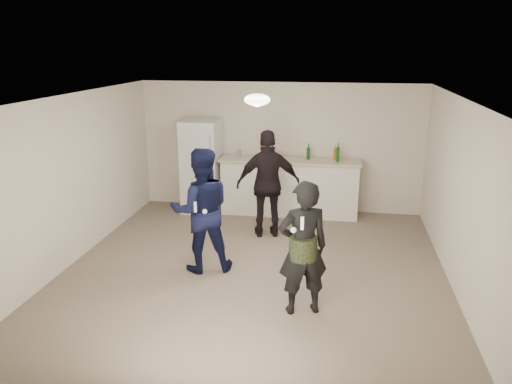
% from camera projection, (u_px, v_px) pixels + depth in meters
% --- Properties ---
extents(floor, '(6.00, 6.00, 0.00)m').
position_uv_depth(floor, '(254.00, 271.00, 7.28)').
color(floor, '#6B5B4C').
rests_on(floor, ground).
extents(ceiling, '(6.00, 6.00, 0.00)m').
position_uv_depth(ceiling, '(253.00, 98.00, 6.57)').
color(ceiling, silver).
rests_on(ceiling, wall_back).
extents(wall_back, '(6.00, 0.00, 6.00)m').
position_uv_depth(wall_back, '(280.00, 147.00, 9.76)').
color(wall_back, beige).
rests_on(wall_back, floor).
extents(wall_front, '(6.00, 0.00, 6.00)m').
position_uv_depth(wall_front, '(191.00, 289.00, 4.09)').
color(wall_front, beige).
rests_on(wall_front, floor).
extents(wall_left, '(0.00, 6.00, 6.00)m').
position_uv_depth(wall_left, '(71.00, 180.00, 7.37)').
color(wall_left, beige).
rests_on(wall_left, floor).
extents(wall_right, '(0.00, 6.00, 6.00)m').
position_uv_depth(wall_right, '(462.00, 199.00, 6.49)').
color(wall_right, beige).
rests_on(wall_right, floor).
extents(counter, '(2.60, 0.56, 1.05)m').
position_uv_depth(counter, '(290.00, 188.00, 9.62)').
color(counter, silver).
rests_on(counter, floor).
extents(counter_top, '(2.68, 0.64, 0.04)m').
position_uv_depth(counter_top, '(290.00, 160.00, 9.46)').
color(counter_top, beige).
rests_on(counter_top, counter).
extents(fridge, '(0.70, 0.70, 1.80)m').
position_uv_depth(fridge, '(202.00, 166.00, 9.72)').
color(fridge, silver).
rests_on(fridge, floor).
extents(fridge_handle, '(0.02, 0.02, 0.60)m').
position_uv_depth(fridge_handle, '(210.00, 150.00, 9.21)').
color(fridge_handle, silver).
rests_on(fridge_handle, fridge).
extents(ceiling_dome, '(0.36, 0.36, 0.16)m').
position_uv_depth(ceiling_dome, '(257.00, 100.00, 6.87)').
color(ceiling_dome, white).
rests_on(ceiling_dome, ceiling).
extents(shaker, '(0.08, 0.08, 0.17)m').
position_uv_depth(shaker, '(239.00, 154.00, 9.49)').
color(shaker, silver).
rests_on(shaker, counter_top).
extents(man, '(1.06, 0.94, 1.81)m').
position_uv_depth(man, '(201.00, 210.00, 7.11)').
color(man, '#0F1540').
rests_on(man, floor).
extents(woman, '(0.71, 0.59, 1.68)m').
position_uv_depth(woman, '(303.00, 248.00, 5.96)').
color(woman, black).
rests_on(woman, floor).
extents(camo_shorts, '(0.34, 0.34, 0.28)m').
position_uv_depth(camo_shorts, '(303.00, 248.00, 5.96)').
color(camo_shorts, '#2D3A1A').
rests_on(camo_shorts, woman).
extents(spectator, '(1.15, 0.70, 1.84)m').
position_uv_depth(spectator, '(268.00, 184.00, 8.40)').
color(spectator, black).
rests_on(spectator, floor).
extents(remote_man, '(0.04, 0.04, 0.15)m').
position_uv_depth(remote_man, '(195.00, 207.00, 6.81)').
color(remote_man, silver).
rests_on(remote_man, man).
extents(nunchuk_man, '(0.07, 0.07, 0.07)m').
position_uv_depth(nunchuk_man, '(205.00, 212.00, 6.84)').
color(nunchuk_man, white).
rests_on(nunchuk_man, man).
extents(remote_woman, '(0.04, 0.04, 0.15)m').
position_uv_depth(remote_woman, '(302.00, 223.00, 5.61)').
color(remote_woman, white).
rests_on(remote_woman, woman).
extents(nunchuk_woman, '(0.07, 0.07, 0.07)m').
position_uv_depth(nunchuk_woman, '(293.00, 230.00, 5.68)').
color(nunchuk_woman, white).
rests_on(nunchuk_woman, woman).
extents(bottle_cluster, '(1.48, 0.20, 0.28)m').
position_uv_depth(bottle_cluster, '(309.00, 154.00, 9.39)').
color(bottle_cluster, '#14481F').
rests_on(bottle_cluster, counter_top).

